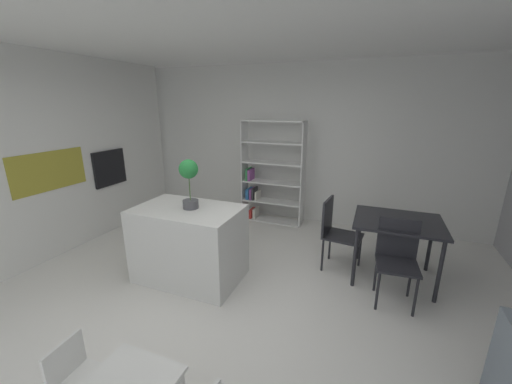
{
  "coord_description": "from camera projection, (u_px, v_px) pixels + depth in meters",
  "views": [
    {
      "loc": [
        1.42,
        -2.53,
        2.09
      ],
      "look_at": [
        0.19,
        0.6,
        1.1
      ],
      "focal_mm": 21.33,
      "sensor_mm": 36.0,
      "label": 1
    }
  ],
  "objects": [
    {
      "name": "dining_chair_island_side",
      "position": [
        335.0,
        228.0,
        3.89
      ],
      "size": [
        0.51,
        0.46,
        0.92
      ],
      "rotation": [
        0.0,
        0.0,
        1.45
      ],
      "color": "#232328",
      "rests_on": "ground_plane"
    },
    {
      "name": "built_in_oven",
      "position": [
        110.0,
        168.0,
        4.98
      ],
      "size": [
        0.06,
        0.61,
        0.57
      ],
      "color": "black",
      "rests_on": "ground_plane"
    },
    {
      "name": "child_chair_left",
      "position": [
        78.0,
        377.0,
        2.03
      ],
      "size": [
        0.32,
        0.32,
        0.58
      ],
      "rotation": [
        0.0,
        0.0,
        1.64
      ],
      "color": "white",
      "rests_on": "ground_plane"
    },
    {
      "name": "potted_plant_on_island",
      "position": [
        189.0,
        178.0,
        3.45
      ],
      "size": [
        0.22,
        0.22,
        0.58
      ],
      "color": "#4C4C51",
      "rests_on": "kitchen_island"
    },
    {
      "name": "ceiling_slab",
      "position": [
        210.0,
        18.0,
        2.56
      ],
      "size": [
        6.61,
        5.58,
        0.06
      ],
      "color": "white",
      "rests_on": "ground_plane"
    },
    {
      "name": "dining_table",
      "position": [
        397.0,
        227.0,
        3.59
      ],
      "size": [
        0.98,
        0.82,
        0.76
      ],
      "color": "#232328",
      "rests_on": "ground_plane"
    },
    {
      "name": "back_partition",
      "position": [
        291.0,
        144.0,
        5.42
      ],
      "size": [
        6.61,
        0.06,
        2.75
      ],
      "primitive_type": "cube",
      "color": "silver",
      "rests_on": "ground_plane"
    },
    {
      "name": "cabinet_niche_splashback",
      "position": [
        50.0,
        171.0,
        4.08
      ],
      "size": [
        0.01,
        1.03,
        0.52
      ],
      "color": "#9E932D",
      "rests_on": "ground_plane"
    },
    {
      "name": "tall_cabinet_run_left",
      "position": [
        19.0,
        159.0,
        4.0
      ],
      "size": [
        0.61,
        5.02,
        2.75
      ],
      "primitive_type": "cube",
      "color": "silver",
      "rests_on": "ground_plane"
    },
    {
      "name": "open_bookshelf",
      "position": [
        269.0,
        177.0,
        5.4
      ],
      "size": [
        1.1,
        0.3,
        1.81
      ],
      "color": "white",
      "rests_on": "ground_plane"
    },
    {
      "name": "kitchen_island",
      "position": [
        189.0,
        244.0,
        3.67
      ],
      "size": [
        1.23,
        0.79,
        0.91
      ],
      "primitive_type": "cube",
      "color": "silver",
      "rests_on": "ground_plane"
    },
    {
      "name": "dining_chair_near",
      "position": [
        397.0,
        254.0,
        3.24
      ],
      "size": [
        0.44,
        0.44,
        0.91
      ],
      "rotation": [
        0.0,
        0.0,
        0.07
      ],
      "color": "#232328",
      "rests_on": "ground_plane"
    },
    {
      "name": "ground_plane",
      "position": [
        220.0,
        300.0,
        3.35
      ],
      "size": [
        9.08,
        9.08,
        0.0
      ],
      "primitive_type": "plane",
      "color": "silver"
    }
  ]
}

